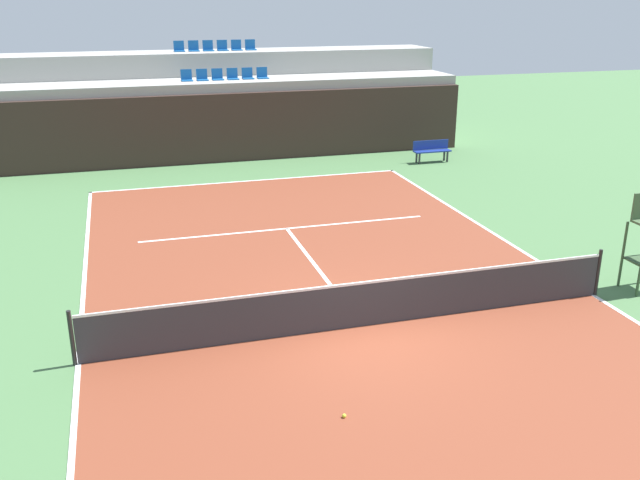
{
  "coord_description": "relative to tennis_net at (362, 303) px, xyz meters",
  "views": [
    {
      "loc": [
        -4.36,
        -11.88,
        6.36
      ],
      "look_at": [
        -0.3,
        2.0,
        1.2
      ],
      "focal_mm": 39.05,
      "sensor_mm": 36.0,
      "label": 1
    }
  ],
  "objects": [
    {
      "name": "sideline_right",
      "position": [
        5.45,
        0.0,
        -0.5
      ],
      "size": [
        0.1,
        24.0,
        0.0
      ],
      "primitive_type": "cube",
      "color": "white",
      "rests_on": "court_surface"
    },
    {
      "name": "tennis_net",
      "position": [
        0.0,
        0.0,
        0.0
      ],
      "size": [
        11.08,
        0.08,
        1.07
      ],
      "color": "black",
      "rests_on": "court_surface"
    },
    {
      "name": "sideline_left",
      "position": [
        -5.45,
        0.0,
        -0.5
      ],
      "size": [
        0.1,
        24.0,
        0.0
      ],
      "primitive_type": "cube",
      "color": "white",
      "rests_on": "court_surface"
    },
    {
      "name": "seating_row_lower",
      "position": [
        0.0,
        16.7,
        2.66
      ],
      "size": [
        3.52,
        0.44,
        0.44
      ],
      "color": "#145193",
      "rests_on": "stands_tier_lower"
    },
    {
      "name": "stands_tier_lower",
      "position": [
        0.0,
        16.6,
        1.01
      ],
      "size": [
        19.27,
        2.4,
        3.04
      ],
      "primitive_type": "cube",
      "color": "#9E9E99",
      "rests_on": "ground_plane"
    },
    {
      "name": "player_bench",
      "position": [
        7.49,
        12.89,
        -0.0
      ],
      "size": [
        1.5,
        0.4,
        0.85
      ],
      "color": "navy",
      "rests_on": "ground_plane"
    },
    {
      "name": "back_wall",
      "position": [
        0.0,
        15.25,
        0.83
      ],
      "size": [
        19.27,
        0.3,
        2.68
      ],
      "primitive_type": "cube",
      "color": "#33231E",
      "rests_on": "ground_plane"
    },
    {
      "name": "baseline_far",
      "position": [
        0.0,
        11.95,
        -0.5
      ],
      "size": [
        11.0,
        0.1,
        0.0
      ],
      "primitive_type": "cube",
      "color": "white",
      "rests_on": "court_surface"
    },
    {
      "name": "stands_tier_upper",
      "position": [
        0.0,
        19.0,
        1.49
      ],
      "size": [
        19.27,
        2.4,
        3.99
      ],
      "primitive_type": "cube",
      "color": "#9E9E99",
      "rests_on": "ground_plane"
    },
    {
      "name": "centre_service_line",
      "position": [
        0.0,
        3.2,
        -0.5
      ],
      "size": [
        0.1,
        6.4,
        0.0
      ],
      "primitive_type": "cube",
      "color": "white",
      "rests_on": "court_surface"
    },
    {
      "name": "ground_plane",
      "position": [
        0.0,
        0.0,
        -0.51
      ],
      "size": [
        80.0,
        80.0,
        0.0
      ],
      "primitive_type": "plane",
      "color": "#477042"
    },
    {
      "name": "tennis_ball_0",
      "position": [
        -1.35,
        -2.95,
        -0.47
      ],
      "size": [
        0.07,
        0.07,
        0.07
      ],
      "primitive_type": "sphere",
      "color": "#CCE033",
      "rests_on": "court_surface"
    },
    {
      "name": "service_line_far",
      "position": [
        0.0,
        6.4,
        -0.5
      ],
      "size": [
        8.26,
        0.1,
        0.0
      ],
      "primitive_type": "cube",
      "color": "white",
      "rests_on": "court_surface"
    },
    {
      "name": "court_surface",
      "position": [
        0.0,
        0.0,
        -0.5
      ],
      "size": [
        11.0,
        24.0,
        0.01
      ],
      "primitive_type": "cube",
      "color": "brown",
      "rests_on": "ground_plane"
    },
    {
      "name": "seating_row_upper",
      "position": [
        0.0,
        19.1,
        3.61
      ],
      "size": [
        3.52,
        0.44,
        0.44
      ],
      "color": "#145193",
      "rests_on": "stands_tier_upper"
    }
  ]
}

